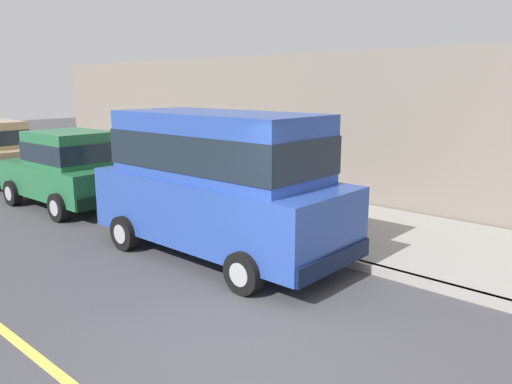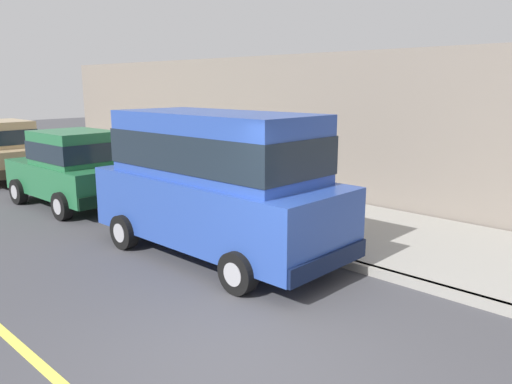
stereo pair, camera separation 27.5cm
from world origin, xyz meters
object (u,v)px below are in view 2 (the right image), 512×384
(car_green_hatchback, at_px, (73,167))
(dog_white, at_px, (301,192))
(car_tan_hatchback, at_px, (0,150))
(fire_hydrant, at_px, (319,224))
(car_blue_van, at_px, (216,178))

(car_green_hatchback, relative_size, dog_white, 5.27)
(car_tan_hatchback, height_order, dog_white, car_tan_hatchback)
(dog_white, height_order, fire_hydrant, fire_hydrant)
(car_blue_van, xyz_separation_m, car_green_hatchback, (-0.01, 5.30, -0.42))
(car_green_hatchback, distance_m, car_tan_hatchback, 4.92)
(car_blue_van, relative_size, dog_white, 6.75)
(car_tan_hatchback, xyz_separation_m, fire_hydrant, (1.48, -11.33, -0.50))
(fire_hydrant, bearing_deg, dog_white, 44.86)
(car_blue_van, relative_size, car_tan_hatchback, 1.29)
(car_blue_van, xyz_separation_m, dog_white, (3.65, 1.02, -0.97))
(fire_hydrant, bearing_deg, car_green_hatchback, 103.27)
(car_blue_van, height_order, car_green_hatchback, car_blue_van)
(car_green_hatchback, height_order, car_tan_hatchback, same)
(car_blue_van, relative_size, fire_hydrant, 6.78)
(car_tan_hatchback, relative_size, dog_white, 5.23)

